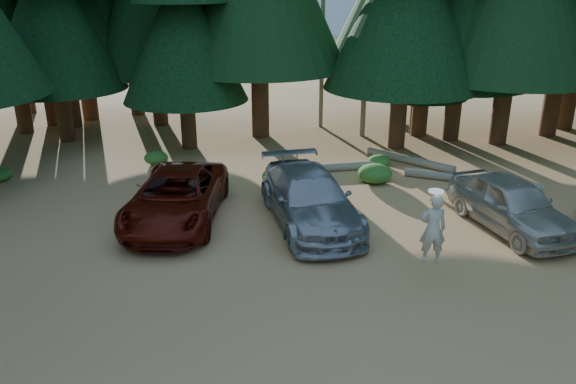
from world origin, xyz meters
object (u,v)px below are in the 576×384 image
(silver_minivan_right, at_px, (512,204))
(log_left, at_px, (329,168))
(log_mid, at_px, (410,160))
(log_right, at_px, (471,180))
(silver_minivan_center, at_px, (310,199))
(red_pickup, at_px, (176,197))
(frisbee_player, at_px, (433,229))

(silver_minivan_right, height_order, log_left, silver_minivan_right)
(log_left, bearing_deg, log_mid, 5.81)
(log_right, bearing_deg, silver_minivan_right, -68.86)
(silver_minivan_center, xyz_separation_m, log_left, (0.36, 4.81, -0.62))
(red_pickup, xyz_separation_m, log_mid, (7.40, 6.30, -0.59))
(red_pickup, relative_size, log_right, 1.15)
(red_pickup, xyz_separation_m, silver_minivan_center, (3.94, 0.21, 0.03))
(log_mid, bearing_deg, silver_minivan_right, -33.09)
(log_left, bearing_deg, log_right, -25.83)
(red_pickup, height_order, log_mid, red_pickup)
(silver_minivan_center, xyz_separation_m, silver_minivan_right, (5.76, 0.27, -0.02))
(frisbee_player, xyz_separation_m, log_right, (2.30, 6.93, -1.16))
(silver_minivan_center, distance_m, log_left, 4.86)
(silver_minivan_center, xyz_separation_m, frisbee_player, (3.11, -2.93, 0.53))
(silver_minivan_center, relative_size, log_mid, 1.41)
(silver_minivan_right, distance_m, log_mid, 6.29)
(silver_minivan_right, bearing_deg, red_pickup, 159.34)
(log_left, bearing_deg, red_pickup, -147.28)
(silver_minivan_center, xyz_separation_m, log_mid, (3.46, 6.09, -0.62))
(silver_minivan_center, height_order, log_left, silver_minivan_center)
(red_pickup, relative_size, silver_minivan_right, 1.21)
(red_pickup, bearing_deg, silver_minivan_center, -1.04)
(red_pickup, xyz_separation_m, log_left, (4.30, 5.02, -0.59))
(silver_minivan_right, xyz_separation_m, log_right, (-0.36, 3.73, -0.61))
(red_pickup, xyz_separation_m, frisbee_player, (7.05, -2.73, 0.56))
(red_pickup, bearing_deg, frisbee_player, -25.20)
(red_pickup, distance_m, log_left, 6.63)
(silver_minivan_center, xyz_separation_m, log_right, (5.41, 4.00, -0.63))
(silver_minivan_center, bearing_deg, red_pickup, 163.05)
(frisbee_player, xyz_separation_m, log_mid, (0.35, 9.03, -1.15))
(log_left, xyz_separation_m, log_right, (5.05, -0.81, -0.00))
(silver_minivan_center, height_order, log_mid, silver_minivan_center)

